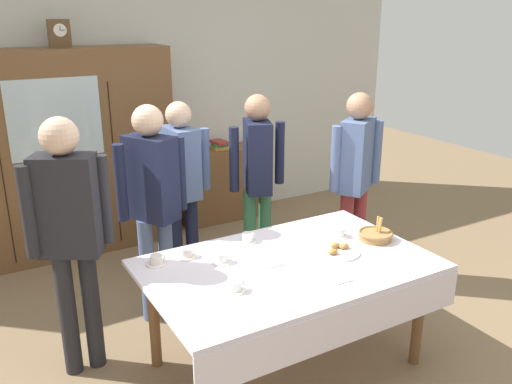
{
  "coord_description": "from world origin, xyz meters",
  "views": [
    {
      "loc": [
        -1.69,
        -2.72,
        2.24
      ],
      "look_at": [
        0.0,
        0.2,
        1.1
      ],
      "focal_mm": 37.52,
      "sensor_mm": 36.0,
      "label": 1
    }
  ],
  "objects": [
    {
      "name": "back_wall",
      "position": [
        0.0,
        2.65,
        1.35
      ],
      "size": [
        6.4,
        0.1,
        2.7
      ],
      "primitive_type": "cube",
      "color": "silver",
      "rests_on": "ground"
    },
    {
      "name": "spoon_near_right",
      "position": [
        -0.08,
        -0.21,
        0.75
      ],
      "size": [
        0.12,
        0.02,
        0.01
      ],
      "color": "silver",
      "rests_on": "dining_table"
    },
    {
      "name": "wall_cabinet",
      "position": [
        -0.9,
        2.35,
        0.97
      ],
      "size": [
        2.18,
        0.46,
        1.94
      ],
      "color": "brown",
      "rests_on": "ground"
    },
    {
      "name": "mantel_clock",
      "position": [
        -0.74,
        2.35,
        2.06
      ],
      "size": [
        0.18,
        0.11,
        0.24
      ],
      "color": "brown",
      "rests_on": "wall_cabinet"
    },
    {
      "name": "tea_cup_near_right",
      "position": [
        0.54,
        -0.04,
        0.77
      ],
      "size": [
        0.13,
        0.13,
        0.06
      ],
      "color": "white",
      "rests_on": "dining_table"
    },
    {
      "name": "tea_cup_far_right",
      "position": [
        -0.06,
        0.21,
        0.77
      ],
      "size": [
        0.13,
        0.13,
        0.06
      ],
      "color": "white",
      "rests_on": "dining_table"
    },
    {
      "name": "bookshelf_low",
      "position": [
        0.81,
        2.41,
        0.41
      ],
      "size": [
        0.94,
        0.35,
        0.81
      ],
      "color": "brown",
      "rests_on": "ground"
    },
    {
      "name": "ground_plane",
      "position": [
        0.0,
        0.0,
        0.0
      ],
      "size": [
        12.0,
        12.0,
        0.0
      ],
      "primitive_type": "plane",
      "color": "#846B4C",
      "rests_on": "ground"
    },
    {
      "name": "spoon_far_left",
      "position": [
        0.16,
        -0.59,
        0.75
      ],
      "size": [
        0.12,
        0.02,
        0.01
      ],
      "color": "silver",
      "rests_on": "dining_table"
    },
    {
      "name": "dining_table",
      "position": [
        0.0,
        -0.24,
        0.66
      ],
      "size": [
        1.78,
        1.13,
        0.75
      ],
      "color": "brown",
      "rests_on": "ground"
    },
    {
      "name": "tea_cup_far_left",
      "position": [
        -0.72,
        0.19,
        0.77
      ],
      "size": [
        0.13,
        0.13,
        0.06
      ],
      "color": "white",
      "rests_on": "dining_table"
    },
    {
      "name": "person_beside_shelf",
      "position": [
        -0.52,
        0.79,
        1.0
      ],
      "size": [
        0.52,
        0.41,
        1.64
      ],
      "color": "slate",
      "rests_on": "ground"
    },
    {
      "name": "person_near_right_end",
      "position": [
        1.18,
        0.57,
        0.99
      ],
      "size": [
        0.52,
        0.36,
        1.63
      ],
      "color": "#933338",
      "rests_on": "ground"
    },
    {
      "name": "bread_basket",
      "position": [
        0.72,
        -0.2,
        0.78
      ],
      "size": [
        0.24,
        0.24,
        0.16
      ],
      "color": "#9E7542",
      "rests_on": "dining_table"
    },
    {
      "name": "tea_cup_mid_right",
      "position": [
        -0.51,
        0.19,
        0.77
      ],
      "size": [
        0.13,
        0.13,
        0.06
      ],
      "color": "white",
      "rests_on": "dining_table"
    },
    {
      "name": "person_behind_table_left",
      "position": [
        0.48,
        1.01,
        0.98
      ],
      "size": [
        0.52,
        0.41,
        1.61
      ],
      "color": "#33704C",
      "rests_on": "ground"
    },
    {
      "name": "tea_cup_near_left",
      "position": [
        -0.46,
        -0.35,
        0.77
      ],
      "size": [
        0.13,
        0.13,
        0.06
      ],
      "color": "white",
      "rests_on": "dining_table"
    },
    {
      "name": "person_by_cabinet",
      "position": [
        -0.11,
        1.24,
        0.95
      ],
      "size": [
        0.52,
        0.37,
        1.57
      ],
      "color": "#191E38",
      "rests_on": "ground"
    },
    {
      "name": "tea_cup_mid_left",
      "position": [
        -0.35,
        0.01,
        0.77
      ],
      "size": [
        0.13,
        0.13,
        0.06
      ],
      "color": "white",
      "rests_on": "dining_table"
    },
    {
      "name": "person_behind_table_right",
      "position": [
        -1.17,
        0.43,
        1.02
      ],
      "size": [
        0.52,
        0.35,
        1.68
      ],
      "color": "#232328",
      "rests_on": "ground"
    },
    {
      "name": "book_stack",
      "position": [
        0.81,
        2.41,
        0.86
      ],
      "size": [
        0.17,
        0.23,
        0.09
      ],
      "color": "#B29333",
      "rests_on": "bookshelf_low"
    },
    {
      "name": "pastry_plate",
      "position": [
        0.36,
        -0.24,
        0.76
      ],
      "size": [
        0.28,
        0.28,
        0.05
      ],
      "color": "white",
      "rests_on": "dining_table"
    }
  ]
}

